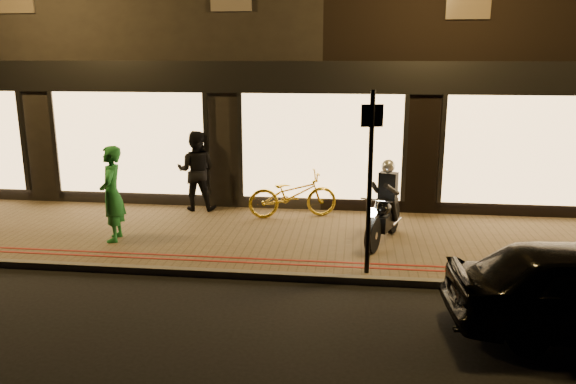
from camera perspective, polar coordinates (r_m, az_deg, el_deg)
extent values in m
plane|color=black|center=(9.35, 1.72, -9.13)|extent=(90.00, 90.00, 0.00)
cube|color=brown|center=(11.20, 2.66, -4.87)|extent=(50.00, 4.00, 0.12)
cube|color=#59544C|center=(9.38, 1.75, -8.68)|extent=(50.00, 0.14, 0.12)
cube|color=maroon|center=(9.72, 1.97, -7.44)|extent=(50.00, 0.06, 0.01)
cube|color=maroon|center=(9.91, 2.07, -7.02)|extent=(50.00, 0.06, 0.01)
cube|color=black|center=(18.84, -14.65, 15.25)|extent=(12.00, 10.00, 8.50)
cube|color=black|center=(18.35, 24.32, 14.55)|extent=(12.00, 10.00, 8.50)
cube|color=black|center=(12.56, 3.51, 11.55)|extent=(48.00, 0.12, 0.70)
cube|color=#FFCA7F|center=(13.73, -15.76, 4.79)|extent=(3.60, 0.06, 2.38)
cube|color=#FFCA7F|center=(12.70, 3.40, 4.59)|extent=(3.60, 0.06, 2.38)
cube|color=#FFCA7F|center=(13.22, 23.30, 3.84)|extent=(3.60, 0.06, 2.38)
cylinder|color=black|center=(10.35, 8.61, -4.38)|extent=(0.32, 0.64, 0.64)
cylinder|color=black|center=(11.55, 10.56, -2.54)|extent=(0.32, 0.64, 0.64)
cylinder|color=silver|center=(10.35, 8.61, -4.38)|extent=(0.18, 0.18, 0.14)
cylinder|color=silver|center=(11.55, 10.56, -2.54)|extent=(0.18, 0.18, 0.14)
cube|color=black|center=(10.97, 9.73, -2.94)|extent=(0.47, 0.75, 0.30)
ellipsoid|color=black|center=(10.77, 9.60, -1.59)|extent=(0.47, 0.58, 0.29)
cube|color=black|center=(11.17, 10.23, -1.06)|extent=(0.39, 0.59, 0.09)
cylinder|color=silver|center=(10.31, 8.99, -0.82)|extent=(0.58, 0.23, 0.03)
cylinder|color=silver|center=(10.31, 8.76, -2.72)|extent=(0.15, 0.33, 0.71)
sphere|color=white|center=(10.13, 8.55, -2.06)|extent=(0.22, 0.22, 0.17)
cylinder|color=silver|center=(11.39, 10.93, -2.99)|extent=(0.25, 0.54, 0.07)
cube|color=black|center=(10.96, 10.12, 0.55)|extent=(0.39, 0.32, 0.55)
sphere|color=silver|center=(10.82, 10.13, 2.60)|extent=(0.33, 0.33, 0.26)
cylinder|color=black|center=(10.70, 8.83, 0.44)|extent=(0.20, 0.61, 0.34)
cylinder|color=black|center=(10.61, 10.48, 0.26)|extent=(0.35, 0.58, 0.34)
cylinder|color=black|center=(11.07, 9.27, -1.68)|extent=(0.12, 0.27, 0.46)
cylinder|color=black|center=(11.00, 10.67, -1.85)|extent=(0.26, 0.29, 0.46)
cylinder|color=black|center=(9.06, 8.30, 0.75)|extent=(0.10, 0.10, 3.00)
cube|color=black|center=(8.88, 8.55, 7.68)|extent=(0.35, 0.11, 0.35)
imported|color=gold|center=(12.38, 0.47, -0.25)|extent=(2.07, 1.18, 1.03)
imported|color=#207A35|center=(11.25, -17.45, -0.19)|extent=(0.57, 0.75, 1.85)
imported|color=black|center=(13.07, -9.31, 2.15)|extent=(0.93, 0.74, 1.84)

